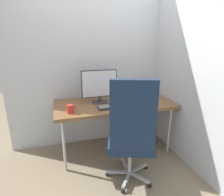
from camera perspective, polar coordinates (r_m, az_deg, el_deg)
The scene contains 11 objects.
ground_plane at distance 3.03m, azimuth 0.68°, elevation -15.09°, with size 8.00×8.00×0.00m, color gray.
wall_back at distance 2.96m, azimuth -1.62°, elevation 12.95°, with size 2.99×0.04×2.80m, color silver.
wall_side_right at distance 2.79m, azimuth 19.63°, elevation 11.69°, with size 0.04×2.08×2.80m, color silver.
desk at distance 2.72m, azimuth 0.73°, elevation -2.36°, with size 1.67×0.76×0.76m.
office_chair at distance 2.09m, azimuth 5.90°, elevation -10.34°, with size 0.63×0.62×1.27m.
monitor at distance 2.66m, azimuth -3.80°, elevation 3.91°, with size 0.50×0.16×0.47m.
keyboard at distance 2.51m, azimuth 0.11°, elevation -2.66°, with size 0.39×0.13×0.03m.
mouse at distance 2.61m, azimuth 9.20°, elevation -2.00°, with size 0.07×0.11×0.04m, color black.
pen_holder at distance 3.05m, azimuth 8.29°, elevation 1.69°, with size 0.08×0.08×0.19m.
notebook at distance 2.84m, azimuth 8.23°, elevation -0.56°, with size 0.12×0.22×0.02m, color silver.
coffee_mug at distance 2.38m, azimuth -12.40°, elevation -3.21°, with size 0.12×0.08×0.11m.
Camera 1 is at (-0.75, -2.44, 1.63)m, focal length 30.49 mm.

